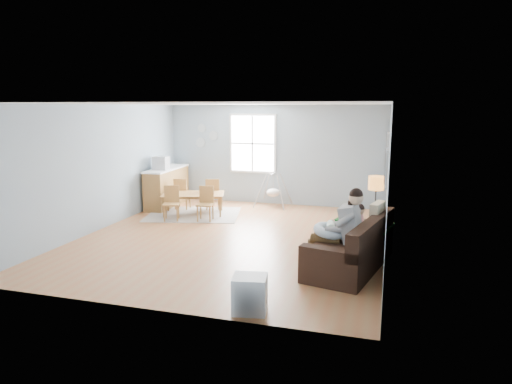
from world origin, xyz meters
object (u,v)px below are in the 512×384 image
(toddler, at_px, (353,222))
(chair_sw, at_px, (171,201))
(father, at_px, (340,228))
(chair_ne, at_px, (213,192))
(chair_se, at_px, (206,202))
(dining_table, at_px, (193,204))
(sofa, at_px, (354,250))
(monitor, at_px, (161,163))
(counter, at_px, (167,187))
(baby_swing, at_px, (273,192))
(chair_nw, at_px, (182,192))
(storage_cube, at_px, (249,294))
(floor_lamp, at_px, (376,189))

(toddler, bearing_deg, chair_sw, 156.02)
(father, xyz_separation_m, chair_ne, (-3.64, 3.68, -0.29))
(chair_se, bearing_deg, dining_table, 139.22)
(sofa, height_order, chair_se, sofa)
(toddler, bearing_deg, father, -109.13)
(dining_table, bearing_deg, monitor, 141.24)
(dining_table, relative_size, chair_ne, 1.82)
(chair_sw, relative_size, counter, 0.44)
(father, bearing_deg, chair_se, 142.45)
(chair_ne, bearing_deg, father, -45.36)
(baby_swing, bearing_deg, chair_nw, -155.43)
(storage_cube, bearing_deg, toddler, 63.21)
(storage_cube, xyz_separation_m, monitor, (-4.00, 5.24, 0.96))
(toddler, height_order, counter, toddler)
(baby_swing, bearing_deg, chair_se, -121.35)
(toddler, relative_size, storage_cube, 1.66)
(father, bearing_deg, storage_cube, -118.72)
(chair_sw, bearing_deg, counter, 120.72)
(baby_swing, bearing_deg, chair_ne, -149.63)
(dining_table, height_order, chair_sw, chair_sw)
(father, height_order, storage_cube, father)
(chair_se, bearing_deg, sofa, -33.04)
(sofa, xyz_separation_m, father, (-0.20, -0.27, 0.44))
(sofa, distance_m, chair_sw, 4.89)
(chair_ne, bearing_deg, chair_sw, -113.44)
(floor_lamp, height_order, baby_swing, floor_lamp)
(father, bearing_deg, floor_lamp, 69.86)
(storage_cube, distance_m, chair_se, 5.01)
(toddler, height_order, chair_se, toddler)
(toddler, xyz_separation_m, baby_swing, (-2.40, 4.02, -0.33))
(counter, bearing_deg, chair_nw, -28.34)
(chair_ne, distance_m, counter, 1.38)
(counter, xyz_separation_m, monitor, (0.03, -0.35, 0.68))
(toddler, distance_m, chair_sw, 4.77)
(toddler, xyz_separation_m, storage_cube, (-1.15, -2.27, -0.48))
(sofa, distance_m, floor_lamp, 1.40)
(chair_sw, bearing_deg, chair_nw, 102.98)
(dining_table, distance_m, monitor, 1.48)
(sofa, xyz_separation_m, chair_se, (-3.59, 2.34, 0.14))
(floor_lamp, bearing_deg, father, -110.14)
(dining_table, bearing_deg, storage_cube, -76.76)
(chair_se, xyz_separation_m, baby_swing, (1.16, 1.90, -0.05))
(toddler, bearing_deg, monitor, 149.99)
(chair_nw, height_order, counter, counter)
(father, height_order, floor_lamp, father)
(father, xyz_separation_m, monitor, (-4.98, 3.46, 0.46))
(dining_table, distance_m, chair_se, 0.71)
(chair_sw, distance_m, chair_se, 0.82)
(father, height_order, chair_nw, father)
(sofa, xyz_separation_m, baby_swing, (-2.43, 4.24, 0.09))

